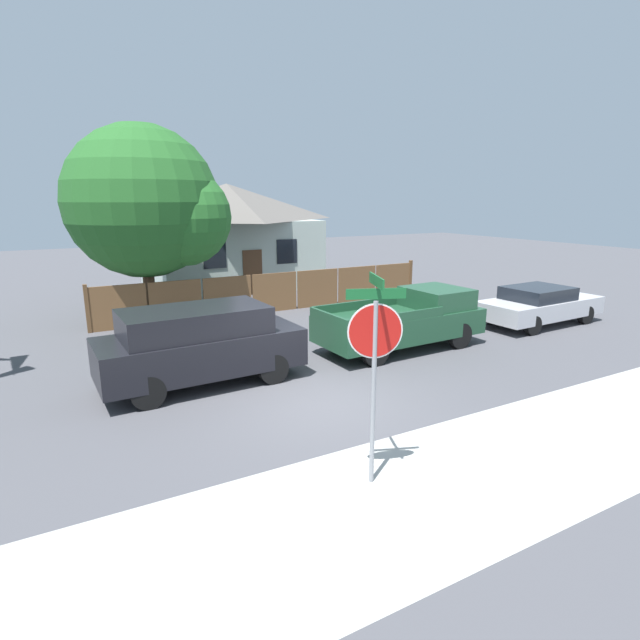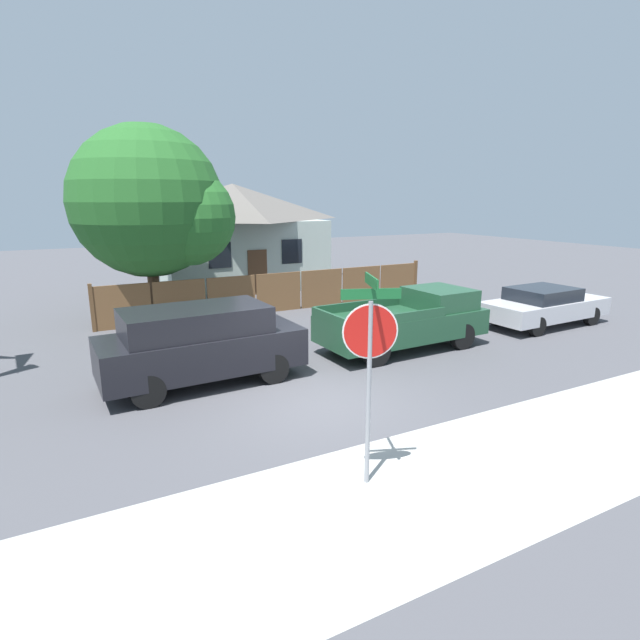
{
  "view_description": "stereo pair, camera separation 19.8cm",
  "coord_description": "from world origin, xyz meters",
  "px_view_note": "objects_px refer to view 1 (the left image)",
  "views": [
    {
      "loc": [
        -4.81,
        -8.6,
        4.19
      ],
      "look_at": [
        0.35,
        0.69,
        1.6
      ],
      "focal_mm": 28.0,
      "sensor_mm": 36.0,
      "label": 1
    },
    {
      "loc": [
        -4.63,
        -8.69,
        4.19
      ],
      "look_at": [
        0.35,
        0.69,
        1.6
      ],
      "focal_mm": 28.0,
      "sensor_mm": 36.0,
      "label": 2
    }
  ],
  "objects_px": {
    "house": "(229,233)",
    "parked_sedan": "(539,305)",
    "red_suv": "(200,343)",
    "orange_pickup": "(406,320)",
    "stop_sign": "(375,347)",
    "oak_tree": "(151,205)"
  },
  "relations": [
    {
      "from": "orange_pickup",
      "to": "parked_sedan",
      "type": "height_order",
      "value": "orange_pickup"
    },
    {
      "from": "parked_sedan",
      "to": "oak_tree",
      "type": "bearing_deg",
      "value": 145.5
    },
    {
      "from": "red_suv",
      "to": "orange_pickup",
      "type": "relative_size",
      "value": 0.93
    },
    {
      "from": "house",
      "to": "stop_sign",
      "type": "height_order",
      "value": "house"
    },
    {
      "from": "orange_pickup",
      "to": "stop_sign",
      "type": "distance_m",
      "value": 7.35
    },
    {
      "from": "orange_pickup",
      "to": "stop_sign",
      "type": "bearing_deg",
      "value": -134.4
    },
    {
      "from": "orange_pickup",
      "to": "parked_sedan",
      "type": "distance_m",
      "value": 5.72
    },
    {
      "from": "orange_pickup",
      "to": "parked_sedan",
      "type": "xyz_separation_m",
      "value": [
        5.72,
        -0.01,
        -0.13
      ]
    },
    {
      "from": "orange_pickup",
      "to": "house",
      "type": "bearing_deg",
      "value": 91.65
    },
    {
      "from": "house",
      "to": "stop_sign",
      "type": "xyz_separation_m",
      "value": [
        -4.08,
        -18.2,
        -0.4
      ]
    },
    {
      "from": "house",
      "to": "orange_pickup",
      "type": "relative_size",
      "value": 1.64
    },
    {
      "from": "red_suv",
      "to": "stop_sign",
      "type": "xyz_separation_m",
      "value": [
        1.08,
        -5.32,
        1.16
      ]
    },
    {
      "from": "red_suv",
      "to": "orange_pickup",
      "type": "distance_m",
      "value": 5.96
    },
    {
      "from": "oak_tree",
      "to": "stop_sign",
      "type": "height_order",
      "value": "oak_tree"
    },
    {
      "from": "house",
      "to": "parked_sedan",
      "type": "relative_size",
      "value": 1.75
    },
    {
      "from": "stop_sign",
      "to": "house",
      "type": "bearing_deg",
      "value": 98.6
    },
    {
      "from": "orange_pickup",
      "to": "red_suv",
      "type": "bearing_deg",
      "value": 178.17
    },
    {
      "from": "house",
      "to": "oak_tree",
      "type": "xyz_separation_m",
      "value": [
        -4.65,
        -5.74,
        1.43
      ]
    },
    {
      "from": "stop_sign",
      "to": "parked_sedan",
      "type": "bearing_deg",
      "value": 47.9
    },
    {
      "from": "parked_sedan",
      "to": "stop_sign",
      "type": "distance_m",
      "value": 11.95
    },
    {
      "from": "orange_pickup",
      "to": "parked_sedan",
      "type": "bearing_deg",
      "value": -1.99
    },
    {
      "from": "house",
      "to": "orange_pickup",
      "type": "xyz_separation_m",
      "value": [
        0.8,
        -12.87,
        -1.72
      ]
    }
  ]
}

